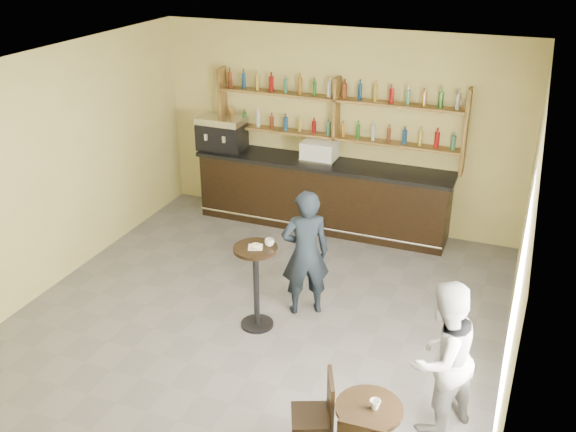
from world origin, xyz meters
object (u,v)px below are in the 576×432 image
at_px(bar_counter, 322,195).
at_px(patron_second, 441,358).
at_px(pastry_case, 320,151).
at_px(chair_west, 312,416).
at_px(espresso_machine, 222,133).
at_px(pedestal_table, 256,287).
at_px(man_main, 305,253).

height_order(bar_counter, patron_second, patron_second).
height_order(pastry_case, patron_second, patron_second).
height_order(chair_west, patron_second, patron_second).
bearing_deg(chair_west, espresso_machine, -168.09).
distance_m(pastry_case, patron_second, 4.77).
xyz_separation_m(chair_west, patron_second, (1.03, 0.82, 0.37)).
relative_size(pedestal_table, chair_west, 1.26).
xyz_separation_m(bar_counter, chair_west, (1.53, -4.78, -0.13)).
xyz_separation_m(man_main, patron_second, (1.94, -1.47, -0.03)).
bearing_deg(man_main, patron_second, 112.26).
distance_m(pastry_case, chair_west, 5.11).
bearing_deg(pedestal_table, espresso_machine, 123.04).
bearing_deg(chair_west, patron_second, 105.70).
relative_size(pastry_case, man_main, 0.33).
bearing_deg(pedestal_table, man_main, 50.90).
height_order(pedestal_table, patron_second, patron_second).
relative_size(bar_counter, espresso_machine, 5.48).
xyz_separation_m(bar_counter, man_main, (0.62, -2.49, 0.28)).
relative_size(espresso_machine, pastry_case, 1.38).
relative_size(bar_counter, chair_west, 4.77).
height_order(bar_counter, espresso_machine, espresso_machine).
height_order(espresso_machine, chair_west, espresso_machine).
distance_m(pastry_case, man_main, 2.62).
distance_m(bar_counter, man_main, 2.59).
distance_m(espresso_machine, man_main, 3.51).
height_order(pastry_case, pedestal_table, pastry_case).
bearing_deg(man_main, pedestal_table, 20.22).
bearing_deg(bar_counter, espresso_machine, 180.00).
distance_m(espresso_machine, pastry_case, 1.74).
bearing_deg(pastry_case, bar_counter, -9.28).
bearing_deg(pedestal_table, patron_second, -21.24).
xyz_separation_m(bar_counter, espresso_machine, (-1.79, 0.00, 0.84)).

